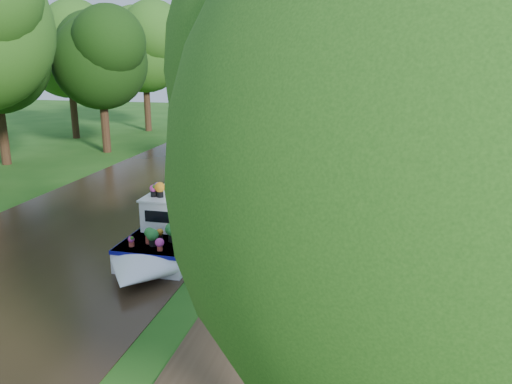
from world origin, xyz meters
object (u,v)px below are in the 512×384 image
object	(u,v)px
second_boat	(269,152)
sandwich_board	(284,267)
pedestrian_dark	(336,139)
plant_boat	(200,203)
pedestrian_pink	(340,126)

from	to	relation	value
second_boat	sandwich_board	distance (m)	17.55
sandwich_board	pedestrian_dark	distance (m)	20.88
plant_boat	pedestrian_pink	world-z (taller)	plant_boat
plant_boat	pedestrian_pink	distance (m)	22.73
second_boat	pedestrian_pink	size ratio (longest dim) A/B	4.13
pedestrian_pink	pedestrian_dark	world-z (taller)	pedestrian_pink
sandwich_board	pedestrian_dark	size ratio (longest dim) A/B	0.58
second_boat	pedestrian_pink	world-z (taller)	pedestrian_pink
second_boat	sandwich_board	size ratio (longest dim) A/B	7.70
second_boat	pedestrian_pink	distance (m)	10.51
pedestrian_dark	pedestrian_pink	bearing A→B (deg)	76.13
second_boat	pedestrian_pink	xyz separation A→B (m)	(3.75, 9.81, 0.41)
plant_boat	second_boat	world-z (taller)	plant_boat
pedestrian_pink	pedestrian_dark	xyz separation A→B (m)	(0.16, -6.05, -0.08)
pedestrian_pink	plant_boat	bearing A→B (deg)	-86.14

